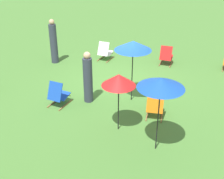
{
  "coord_description": "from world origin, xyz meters",
  "views": [
    {
      "loc": [
        -2.17,
        9.27,
        4.8
      ],
      "look_at": [
        0.0,
        1.2,
        0.5
      ],
      "focal_mm": 47.57,
      "sensor_mm": 36.0,
      "label": 1
    }
  ],
  "objects_px": {
    "person_0": "(54,42)",
    "person_1": "(88,78)",
    "deckchair_2": "(105,52)",
    "umbrella_0": "(133,46)",
    "deckchair_7": "(155,106)",
    "umbrella_1": "(161,83)",
    "deckchair_1": "(58,95)",
    "umbrella_2": "(119,80)",
    "deckchair_6": "(166,56)"
  },
  "relations": [
    {
      "from": "umbrella_0",
      "to": "deckchair_2",
      "type": "bearing_deg",
      "value": -60.29
    },
    {
      "from": "umbrella_1",
      "to": "person_0",
      "type": "xyz_separation_m",
      "value": [
        4.96,
        -4.75,
        -0.96
      ]
    },
    {
      "from": "umbrella_2",
      "to": "deckchair_1",
      "type": "bearing_deg",
      "value": -20.66
    },
    {
      "from": "umbrella_1",
      "to": "person_0",
      "type": "distance_m",
      "value": 6.93
    },
    {
      "from": "deckchair_1",
      "to": "umbrella_2",
      "type": "distance_m",
      "value": 2.58
    },
    {
      "from": "deckchair_2",
      "to": "umbrella_1",
      "type": "height_order",
      "value": "umbrella_1"
    },
    {
      "from": "umbrella_2",
      "to": "person_1",
      "type": "relative_size",
      "value": 0.99
    },
    {
      "from": "umbrella_0",
      "to": "umbrella_1",
      "type": "xyz_separation_m",
      "value": [
        -1.12,
        2.34,
        -0.02
      ]
    },
    {
      "from": "deckchair_2",
      "to": "umbrella_0",
      "type": "relative_size",
      "value": 0.41
    },
    {
      "from": "umbrella_1",
      "to": "umbrella_2",
      "type": "height_order",
      "value": "umbrella_1"
    },
    {
      "from": "deckchair_1",
      "to": "umbrella_1",
      "type": "height_order",
      "value": "umbrella_1"
    },
    {
      "from": "umbrella_1",
      "to": "person_0",
      "type": "bearing_deg",
      "value": -43.76
    },
    {
      "from": "deckchair_2",
      "to": "deckchair_7",
      "type": "relative_size",
      "value": 1.0
    },
    {
      "from": "umbrella_0",
      "to": "person_0",
      "type": "height_order",
      "value": "umbrella_0"
    },
    {
      "from": "deckchair_2",
      "to": "umbrella_1",
      "type": "bearing_deg",
      "value": 128.04
    },
    {
      "from": "person_0",
      "to": "person_1",
      "type": "bearing_deg",
      "value": -94.97
    },
    {
      "from": "umbrella_0",
      "to": "umbrella_2",
      "type": "distance_m",
      "value": 1.79
    },
    {
      "from": "umbrella_2",
      "to": "person_1",
      "type": "bearing_deg",
      "value": -44.8
    },
    {
      "from": "deckchair_6",
      "to": "deckchair_1",
      "type": "bearing_deg",
      "value": 59.61
    },
    {
      "from": "person_0",
      "to": "umbrella_2",
      "type": "bearing_deg",
      "value": -93.71
    },
    {
      "from": "umbrella_2",
      "to": "person_0",
      "type": "distance_m",
      "value": 5.68
    },
    {
      "from": "umbrella_1",
      "to": "deckchair_1",
      "type": "bearing_deg",
      "value": -23.13
    },
    {
      "from": "umbrella_0",
      "to": "umbrella_1",
      "type": "height_order",
      "value": "umbrella_0"
    },
    {
      "from": "umbrella_2",
      "to": "person_1",
      "type": "height_order",
      "value": "person_1"
    },
    {
      "from": "umbrella_2",
      "to": "deckchair_2",
      "type": "bearing_deg",
      "value": -69.8
    },
    {
      "from": "person_0",
      "to": "deckchair_1",
      "type": "bearing_deg",
      "value": -109.87
    },
    {
      "from": "deckchair_7",
      "to": "umbrella_0",
      "type": "distance_m",
      "value": 1.93
    },
    {
      "from": "deckchair_1",
      "to": "deckchair_7",
      "type": "distance_m",
      "value": 3.06
    },
    {
      "from": "deckchair_6",
      "to": "person_0",
      "type": "relative_size",
      "value": 0.45
    },
    {
      "from": "person_0",
      "to": "umbrella_0",
      "type": "bearing_deg",
      "value": -78.41
    },
    {
      "from": "deckchair_2",
      "to": "umbrella_0",
      "type": "bearing_deg",
      "value": 129.76
    },
    {
      "from": "deckchair_6",
      "to": "person_0",
      "type": "height_order",
      "value": "person_0"
    },
    {
      "from": "deckchair_6",
      "to": "deckchair_7",
      "type": "bearing_deg",
      "value": 95.34
    },
    {
      "from": "deckchair_7",
      "to": "umbrella_2",
      "type": "height_order",
      "value": "umbrella_2"
    },
    {
      "from": "deckchair_2",
      "to": "person_1",
      "type": "xyz_separation_m",
      "value": [
        -0.51,
        3.67,
        0.44
      ]
    },
    {
      "from": "deckchair_6",
      "to": "deckchair_7",
      "type": "relative_size",
      "value": 1.0
    },
    {
      "from": "person_1",
      "to": "umbrella_0",
      "type": "bearing_deg",
      "value": 21.0
    },
    {
      "from": "deckchair_2",
      "to": "umbrella_0",
      "type": "distance_m",
      "value": 4.02
    },
    {
      "from": "person_0",
      "to": "person_1",
      "type": "distance_m",
      "value": 3.78
    },
    {
      "from": "deckchair_6",
      "to": "umbrella_1",
      "type": "height_order",
      "value": "umbrella_1"
    },
    {
      "from": "deckchair_2",
      "to": "umbrella_0",
      "type": "height_order",
      "value": "umbrella_0"
    },
    {
      "from": "umbrella_0",
      "to": "umbrella_1",
      "type": "distance_m",
      "value": 2.6
    },
    {
      "from": "deckchair_1",
      "to": "deckchair_2",
      "type": "relative_size",
      "value": 1.0
    },
    {
      "from": "umbrella_2",
      "to": "person_1",
      "type": "distance_m",
      "value": 2.0
    },
    {
      "from": "deckchair_7",
      "to": "person_1",
      "type": "xyz_separation_m",
      "value": [
        2.22,
        -0.4,
        0.44
      ]
    },
    {
      "from": "deckchair_7",
      "to": "person_0",
      "type": "bearing_deg",
      "value": -37.65
    },
    {
      "from": "deckchair_6",
      "to": "person_1",
      "type": "xyz_separation_m",
      "value": [
        2.12,
        3.82,
        0.44
      ]
    },
    {
      "from": "deckchair_7",
      "to": "person_0",
      "type": "height_order",
      "value": "person_0"
    },
    {
      "from": "deckchair_6",
      "to": "umbrella_0",
      "type": "xyz_separation_m",
      "value": [
        0.78,
        3.39,
        1.51
      ]
    },
    {
      "from": "person_1",
      "to": "deckchair_7",
      "type": "bearing_deg",
      "value": -7.09
    }
  ]
}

